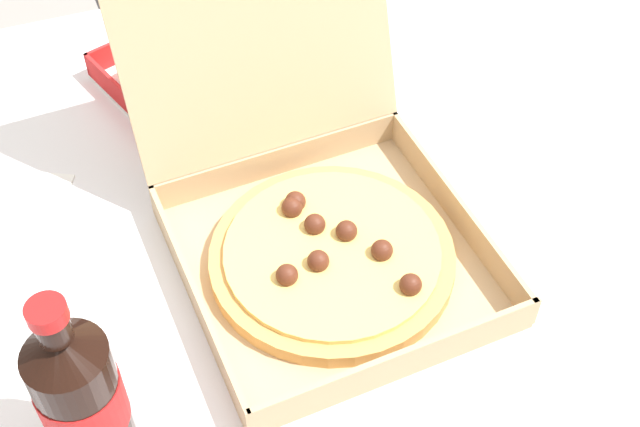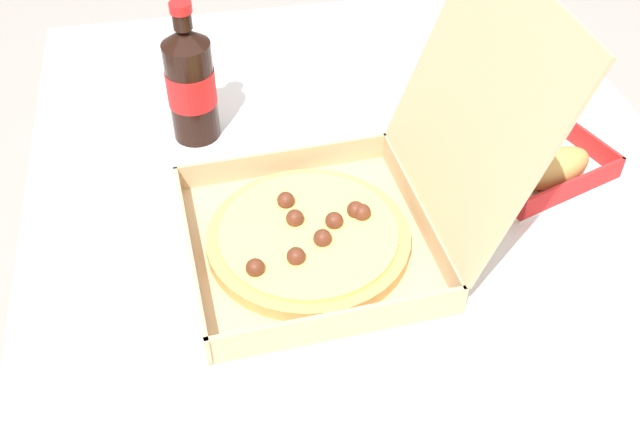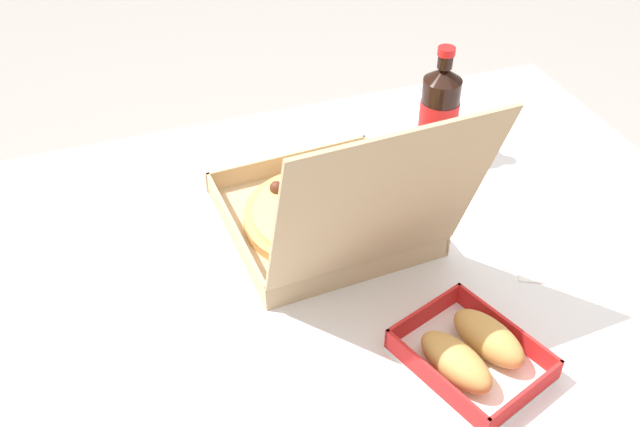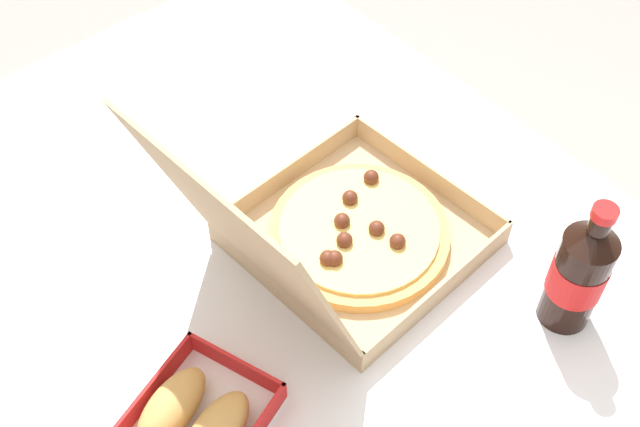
{
  "view_description": "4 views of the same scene",
  "coord_description": "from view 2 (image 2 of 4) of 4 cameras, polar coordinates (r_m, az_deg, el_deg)",
  "views": [
    {
      "loc": [
        -0.23,
        -0.65,
        1.45
      ],
      "look_at": [
        -0.01,
        -0.07,
        0.77
      ],
      "focal_mm": 47.98,
      "sensor_mm": 36.0,
      "label": 1
    },
    {
      "loc": [
        0.69,
        -0.22,
        1.43
      ],
      "look_at": [
        -0.05,
        -0.08,
        0.73
      ],
      "focal_mm": 42.79,
      "sensor_mm": 36.0,
      "label": 2
    },
    {
      "loc": [
        0.31,
        0.8,
        1.51
      ],
      "look_at": [
        -0.01,
        -0.1,
        0.73
      ],
      "focal_mm": 40.4,
      "sensor_mm": 36.0,
      "label": 3
    },
    {
      "loc": [
        -0.52,
        0.42,
        1.64
      ],
      "look_at": [
        0.02,
        -0.05,
        0.78
      ],
      "focal_mm": 44.4,
      "sensor_mm": 36.0,
      "label": 4
    }
  ],
  "objects": [
    {
      "name": "pizza_box_open",
      "position": [
        0.99,
        1.3,
        -0.16
      ],
      "size": [
        0.34,
        0.44,
        0.34
      ],
      "color": "tan",
      "rests_on": "dining_table"
    },
    {
      "name": "cola_bottle",
      "position": [
        1.17,
        -9.65,
        9.61
      ],
      "size": [
        0.07,
        0.07,
        0.22
      ],
      "color": "black",
      "rests_on": "dining_table"
    },
    {
      "name": "paper_menu",
      "position": [
        1.34,
        5.71,
        9.98
      ],
      "size": [
        0.25,
        0.23,
        0.0
      ],
      "primitive_type": "cube",
      "rotation": [
        0.0,
        0.0,
        -0.46
      ],
      "color": "white",
      "rests_on": "dining_table"
    },
    {
      "name": "dining_table",
      "position": [
        1.07,
        4.51,
        -4.79
      ],
      "size": [
        1.35,
        0.96,
        0.71
      ],
      "color": "white",
      "rests_on": "ground_plane"
    },
    {
      "name": "bread_side_box",
      "position": [
        1.16,
        16.03,
        3.99
      ],
      "size": [
        0.2,
        0.23,
        0.06
      ],
      "color": "white",
      "rests_on": "dining_table"
    }
  ]
}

